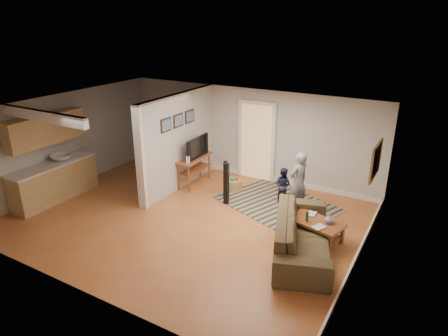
% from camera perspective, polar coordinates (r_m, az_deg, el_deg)
% --- Properties ---
extents(ground, '(7.50, 7.50, 0.00)m').
position_cam_1_polar(ground, '(9.21, -5.23, -7.10)').
color(ground, '#994B26').
rests_on(ground, ground).
extents(room_shell, '(7.54, 6.02, 2.52)m').
position_cam_1_polar(room_shell, '(9.55, -9.31, 3.27)').
color(room_shell, '#B1B0AA').
rests_on(room_shell, ground).
extents(area_rug, '(3.23, 2.80, 0.01)m').
position_cam_1_polar(area_rug, '(9.91, 7.49, -5.01)').
color(area_rug, black).
rests_on(area_rug, ground).
extents(sofa, '(1.83, 2.78, 0.76)m').
position_cam_1_polar(sofa, '(8.15, 10.96, -11.51)').
color(sofa, '#433721').
rests_on(sofa, ground).
extents(coffee_table, '(1.19, 0.87, 0.64)m').
position_cam_1_polar(coffee_table, '(8.42, 13.08, -7.95)').
color(coffee_table, brown).
rests_on(coffee_table, ground).
extents(tv_console, '(0.51, 1.25, 1.06)m').
position_cam_1_polar(tv_console, '(10.69, -4.24, 1.20)').
color(tv_console, brown).
rests_on(tv_console, ground).
extents(speaker_left, '(0.11, 0.11, 1.04)m').
position_cam_1_polar(speaker_left, '(9.61, 0.35, -2.28)').
color(speaker_left, black).
rests_on(speaker_left, ground).
extents(speaker_right, '(0.12, 0.12, 0.97)m').
position_cam_1_polar(speaker_right, '(9.97, 0.21, -1.65)').
color(speaker_right, black).
rests_on(speaker_right, ground).
extents(toy_basket, '(0.41, 0.41, 0.37)m').
position_cam_1_polar(toy_basket, '(10.55, 1.41, -2.27)').
color(toy_basket, olive).
rests_on(toy_basket, ground).
extents(child, '(0.53, 0.62, 1.43)m').
position_cam_1_polar(child, '(9.70, 10.29, -5.82)').
color(child, gray).
rests_on(child, ground).
extents(toddler, '(0.48, 0.39, 0.90)m').
position_cam_1_polar(toddler, '(10.02, 8.24, -4.79)').
color(toddler, '#1C203C').
rests_on(toddler, ground).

